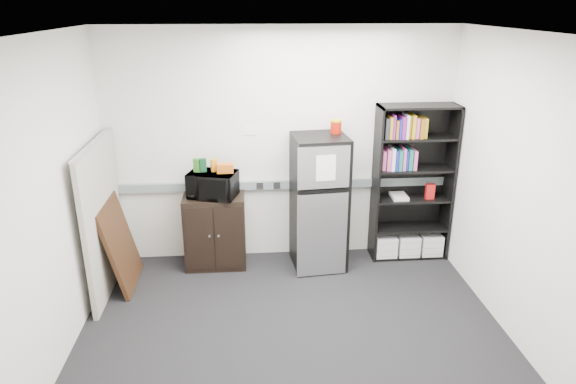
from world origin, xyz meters
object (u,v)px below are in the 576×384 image
at_px(cubicle_partition, 103,218).
at_px(cabinet, 215,231).
at_px(bookshelf, 412,185).
at_px(refrigerator, 319,203).
at_px(microwave, 213,185).

distance_m(cubicle_partition, cabinet, 1.26).
xyz_separation_m(bookshelf, cubicle_partition, (-3.43, -0.49, -0.10)).
xyz_separation_m(bookshelf, refrigerator, (-1.12, -0.14, -0.14)).
xyz_separation_m(cubicle_partition, cabinet, (1.12, 0.42, -0.38)).
relative_size(cabinet, microwave, 1.66).
xyz_separation_m(bookshelf, microwave, (-2.31, -0.08, 0.09)).
bearing_deg(cubicle_partition, microwave, 19.88).
xyz_separation_m(cabinet, refrigerator, (1.19, -0.08, 0.34)).
bearing_deg(refrigerator, microwave, 171.42).
relative_size(cubicle_partition, cabinet, 1.88).
distance_m(bookshelf, cabinet, 2.36).
distance_m(cabinet, microwave, 0.58).
bearing_deg(bookshelf, cubicle_partition, -171.94).
bearing_deg(microwave, cubicle_partition, -144.19).
height_order(cabinet, refrigerator, refrigerator).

